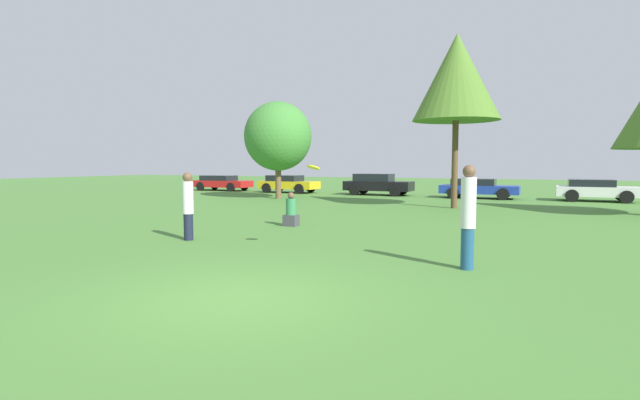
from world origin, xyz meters
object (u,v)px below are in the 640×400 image
parked_car_black (377,184)px  bystander_sitting (291,212)px  tree_0 (278,136)px  parked_car_blue (478,188)px  parked_car_white (596,190)px  parked_car_yellow (288,183)px  person_catcher (468,215)px  frisbee (314,167)px  tree_1 (457,77)px  person_thrower (188,205)px  parked_car_red (221,182)px

parked_car_black → bystander_sitting: bearing=-81.5°
tree_0 → parked_car_blue: bearing=24.7°
parked_car_white → parked_car_yellow: bearing=-178.8°
person_catcher → frisbee: (-3.34, 0.33, 0.88)m
parked_car_black → person_catcher: bearing=-66.9°
frisbee → tree_1: bearing=83.8°
bystander_sitting → parked_car_black: 15.72m
tree_0 → parked_car_blue: 11.87m
bystander_sitting → parked_car_blue: (4.29, 15.18, 0.17)m
parked_car_blue → parked_car_white: 5.94m
person_thrower → parked_car_red: person_thrower is taller
parked_car_black → parked_car_white: 12.09m
bystander_sitting → parked_car_black: size_ratio=0.25×
tree_0 → frisbee: bearing=-58.6°
tree_0 → person_catcher: bearing=-50.4°
person_thrower → person_catcher: bearing=0.0°
tree_0 → parked_car_white: (16.39, 5.01, -2.91)m
parked_car_red → parked_car_blue: size_ratio=1.03×
tree_0 → parked_car_blue: tree_0 is taller
frisbee → parked_car_yellow: 22.30m
person_catcher → frisbee: size_ratio=6.49×
person_catcher → parked_car_red: size_ratio=0.44×
bystander_sitting → frisbee: bearing=-56.6°
person_thrower → parked_car_blue: 19.55m
parked_car_red → person_catcher: bearing=-43.6°
person_thrower → parked_car_yellow: size_ratio=0.43×
parked_car_yellow → parked_car_white: size_ratio=1.04×
parked_car_yellow → parked_car_black: (6.39, 0.06, 0.07)m
person_thrower → parked_car_black: size_ratio=0.41×
tree_1 → parked_car_white: (6.32, 7.04, -5.15)m
parked_car_yellow → frisbee: bearing=-59.2°
parked_car_red → parked_car_white: 24.24m
person_catcher → parked_car_yellow: size_ratio=0.48×
tree_1 → parked_car_black: 10.56m
tree_1 → parked_car_yellow: 15.03m
bystander_sitting → parked_car_blue: size_ratio=0.25×
person_thrower → parked_car_yellow: person_thrower is taller
frisbee → person_catcher: bearing=-5.7°
tree_0 → parked_car_yellow: size_ratio=1.34×
person_catcher → parked_car_yellow: bearing=-49.2°
bystander_sitting → parked_car_white: parked_car_white is taller
person_catcher → parked_car_blue: (-1.62, 19.42, -0.41)m
frisbee → parked_car_black: size_ratio=0.07×
bystander_sitting → parked_car_yellow: (-8.25, 15.55, 0.20)m
parked_car_white → bystander_sitting: bearing=-121.9°
tree_1 → parked_car_red: tree_1 is taller
person_catcher → parked_car_white: 20.10m
tree_0 → parked_car_red: 10.02m
tree_0 → parked_car_yellow: tree_0 is taller
tree_1 → parked_car_yellow: tree_1 is taller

